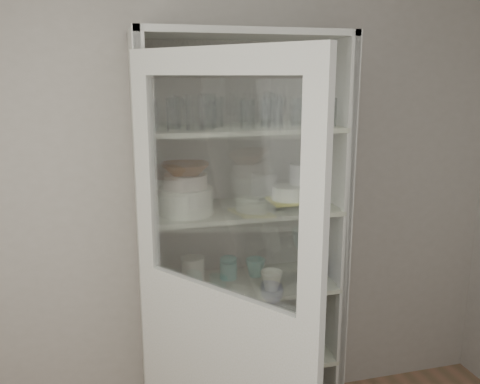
{
  "coord_description": "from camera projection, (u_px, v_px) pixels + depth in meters",
  "views": [
    {
      "loc": [
        -0.43,
        -1.09,
        1.9
      ],
      "look_at": [
        0.2,
        1.27,
        1.34
      ],
      "focal_mm": 38.0,
      "sensor_mm": 36.0,
      "label": 1
    }
  ],
  "objects": [
    {
      "name": "goblet_0",
      "position": [
        178.0,
        110.0,
        2.43
      ],
      "size": [
        0.07,
        0.07,
        0.16
      ],
      "primitive_type": null,
      "color": "silver",
      "rests_on": "shelf_glass"
    },
    {
      "name": "glass_platter",
      "position": [
        288.0,
        204.0,
        2.55
      ],
      "size": [
        0.34,
        0.34,
        0.02
      ],
      "primitive_type": "cylinder",
      "rotation": [
        0.0,
        0.0,
        -0.13
      ],
      "color": "silver",
      "rests_on": "shelf_plates"
    },
    {
      "name": "tumbler_0",
      "position": [
        161.0,
        116.0,
        2.18
      ],
      "size": [
        0.09,
        0.09,
        0.13
      ],
      "primitive_type": "cylinder",
      "rotation": [
        0.0,
        0.0,
        0.38
      ],
      "color": "silver",
      "rests_on": "shelf_glass"
    },
    {
      "name": "mug_blue",
      "position": [
        309.0,
        272.0,
        2.62
      ],
      "size": [
        0.15,
        0.15,
        0.09
      ],
      "primitive_type": "imported",
      "rotation": [
        0.0,
        0.0,
        0.29
      ],
      "color": "navy",
      "rests_on": "shelf_mugs"
    },
    {
      "name": "tumbler_2",
      "position": [
        206.0,
        113.0,
        2.26
      ],
      "size": [
        0.08,
        0.08,
        0.15
      ],
      "primitive_type": "cylinder",
      "rotation": [
        0.0,
        0.0,
        0.06
      ],
      "color": "silver",
      "rests_on": "shelf_glass"
    },
    {
      "name": "white_canister",
      "position": [
        193.0,
        271.0,
        2.58
      ],
      "size": [
        0.13,
        0.13,
        0.14
      ],
      "primitive_type": "cylinder",
      "rotation": [
        0.0,
        0.0,
        -0.08
      ],
      "color": "white",
      "rests_on": "shelf_mugs"
    },
    {
      "name": "plate_stack_back",
      "position": [
        161.0,
        201.0,
        2.52
      ],
      "size": [
        0.21,
        0.21,
        0.06
      ],
      "primitive_type": "cylinder",
      "color": "white",
      "rests_on": "shelf_plates"
    },
    {
      "name": "tumbler_9",
      "position": [
        216.0,
        112.0,
        2.36
      ],
      "size": [
        0.08,
        0.08,
        0.14
      ],
      "primitive_type": "cylinder",
      "rotation": [
        0.0,
        0.0,
        0.18
      ],
      "color": "silver",
      "rests_on": "shelf_glass"
    },
    {
      "name": "cream_dish",
      "position": [
        216.0,
        347.0,
        2.68
      ],
      "size": [
        0.29,
        0.29,
        0.07
      ],
      "primitive_type": "imported",
      "rotation": [
        0.0,
        0.0,
        0.32
      ],
      "color": "beige",
      "rests_on": "shelf_bot"
    },
    {
      "name": "goblet_2",
      "position": [
        270.0,
        106.0,
        2.53
      ],
      "size": [
        0.08,
        0.08,
        0.18
      ],
      "primitive_type": null,
      "color": "silver",
      "rests_on": "shelf_glass"
    },
    {
      "name": "tumbler_13",
      "position": [
        298.0,
        112.0,
        2.43
      ],
      "size": [
        0.07,
        0.07,
        0.13
      ],
      "primitive_type": "cylinder",
      "color": "silver",
      "rests_on": "shelf_glass"
    },
    {
      "name": "cupboard_door",
      "position": [
        221.0,
        343.0,
        2.0
      ],
      "size": [
        0.56,
        0.75,
        2.0
      ],
      "rotation": [
        0.0,
        0.0,
        -0.95
      ],
      "color": "beige",
      "rests_on": "floor"
    },
    {
      "name": "grey_bowl_stack",
      "position": [
        302.0,
        183.0,
        2.59
      ],
      "size": [
        0.13,
        0.13,
        0.2
      ],
      "primitive_type": "cylinder",
      "color": "#B8B8B8",
      "rests_on": "shelf_plates"
    },
    {
      "name": "white_ramekin",
      "position": [
        288.0,
        193.0,
        2.54
      ],
      "size": [
        0.16,
        0.16,
        0.07
      ],
      "primitive_type": "cylinder",
      "rotation": [
        0.0,
        0.0,
        0.03
      ],
      "color": "white",
      "rests_on": "yellow_trivet"
    },
    {
      "name": "pantry_cabinet",
      "position": [
        237.0,
        263.0,
        2.66
      ],
      "size": [
        1.0,
        0.45,
        2.1
      ],
      "color": "beige",
      "rests_on": "floor"
    },
    {
      "name": "mug_white",
      "position": [
        272.0,
        280.0,
        2.5
      ],
      "size": [
        0.12,
        0.12,
        0.1
      ],
      "primitive_type": "imported",
      "rotation": [
        0.0,
        0.0,
        0.13
      ],
      "color": "white",
      "rests_on": "shelf_mugs"
    },
    {
      "name": "tumbler_4",
      "position": [
        248.0,
        114.0,
        2.29
      ],
      "size": [
        0.09,
        0.09,
        0.13
      ],
      "primitive_type": "cylinder",
      "rotation": [
        0.0,
        0.0,
        -0.38
      ],
      "color": "silver",
      "rests_on": "shelf_glass"
    },
    {
      "name": "yellow_trivet",
      "position": [
        288.0,
        201.0,
        2.55
      ],
      "size": [
        0.18,
        0.18,
        0.01
      ],
      "primitive_type": "cube",
      "rotation": [
        0.0,
        0.0,
        -0.01
      ],
      "color": "gold",
      "rests_on": "glass_platter"
    },
    {
      "name": "teal_jar",
      "position": [
        228.0,
        269.0,
        2.65
      ],
      "size": [
        0.09,
        0.09,
        0.11
      ],
      "color": "#1F8677",
      "rests_on": "shelf_mugs"
    },
    {
      "name": "tumbler_6",
      "position": [
        329.0,
        112.0,
        2.41
      ],
      "size": [
        0.08,
        0.08,
        0.13
      ],
      "primitive_type": "cylinder",
      "rotation": [
        0.0,
        0.0,
        0.17
      ],
      "color": "silver",
      "rests_on": "shelf_glass"
    },
    {
      "name": "terracotta_bowl",
      "position": [
        185.0,
        169.0,
        2.35
      ],
      "size": [
        0.24,
        0.24,
        0.05
      ],
      "primitive_type": "imported",
      "rotation": [
        0.0,
        0.0,
        -0.11
      ],
      "color": "brown",
      "rests_on": "cream_bowl"
    },
    {
      "name": "plate_stack_front",
      "position": [
        186.0,
        201.0,
        2.39
      ],
      "size": [
        0.25,
        0.25,
        0.13
      ],
      "primitive_type": "cylinder",
      "color": "white",
      "rests_on": "shelf_plates"
    },
    {
      "name": "tumbler_3",
      "position": [
        276.0,
        113.0,
        2.3
      ],
      "size": [
        0.09,
        0.09,
        0.14
      ],
      "primitive_type": "cylinder",
      "rotation": [
        0.0,
        0.0,
        0.37
      ],
      "color": "silver",
      "rests_on": "shelf_glass"
    },
    {
      "name": "tin_box",
      "position": [
        284.0,
        341.0,
        2.76
      ],
      "size": [
        0.24,
        0.2,
        0.06
      ],
      "primitive_type": "cube",
      "rotation": [
        0.0,
        0.0,
        -0.39
      ],
      "color": "#B2B2B2",
      "rests_on": "shelf_bot"
    },
    {
      "name": "wall_back",
      "position": [
        192.0,
        192.0,
        2.68
      ],
      "size": [
        3.6,
        0.02,
        2.6
      ],
      "primitive_type": "cube",
      "color": "#ACA69B",
      "rests_on": "ground"
    },
    {
      "name": "goblet_1",
      "position": [
        209.0,
        108.0,
        2.48
      ],
      "size": [
        0.08,
        0.08,
        0.17
      ],
      "primitive_type": null,
      "color": "silver",
      "rests_on": "shelf_glass"
    },
    {
      "name": "tumbler_11",
      "position": [
        297.0,
        111.0,
        2.49
      ],
      "size": [
        0.07,
        0.07,
        0.13
      ],
      "primitive_type": "cylinder",
      "rotation": [
        0.0,
        0.0,
        -0.07
      ],
      "color": "silver",
      "rests_on": "shelf_glass"
    },
    {
      "name": "measuring_cups",
      "position": [
        188.0,
        290.0,
        2.46
      ],
      "size": [
        0.1,
        0.1,
        0.04
      ],
      "primitive_type": "cylinder",
      "color": "silver",
      "rests_on": "shelf_mugs"
    },
    {
      "name": "tumbler_10",
      "position": [
        268.0,
        113.0,
        2.43
      ],
      "size": [
        0.08,
        0.08,
        0.13
      ],
      "primitive_type": "cylinder",
      "rotation": [
        0.0,
        0.0,
        -0.41
      ],
      "color": "silver",
      "rests_on": "shelf_glass"
    },
    {
      "name": "tumbler_8",
      "position": [
        208.0,
        110.0,
        2.38
      ],
      "size": [
        0.1,
        0.1,
        0.16
      ],
      "primitive_type": "cylinder",
      "rotation": [
        0.0,
        0.0,
        0.39
      ],
      "color": "silver",
      "rests_on": "shelf_glass"
    },
    {
      "name": "tumbler_12",
      "position": [
        276.0,
        114.0,
        2.38
      ],
      "size": [
        0.06,
        0.06,
        0.13
      ],
      "primitive_type": "cylinder",
      "color": "silver",
      "rests_on": "shelf_glass"
    },
    {
      "name": "tumbler_5",
      "position": [
        268.0,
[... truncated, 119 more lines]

